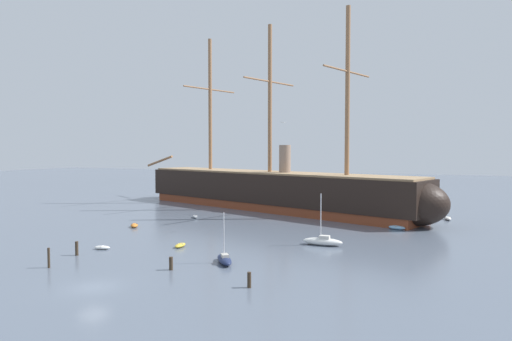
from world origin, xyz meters
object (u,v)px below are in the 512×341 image
at_px(sailboat_mid_right, 323,241).
at_px(seagull_in_flight, 283,123).
at_px(tall_ship, 270,190).
at_px(dinghy_alongside_stern, 397,228).
at_px(dinghy_near_centre, 180,245).
at_px(sailboat_distant_centre, 311,202).
at_px(dinghy_foreground_left, 102,248).
at_px(dinghy_alongside_bow, 195,217).
at_px(mooring_piling_nearest, 77,248).
at_px(sailboat_foreground_right, 224,259).
at_px(dinghy_mid_left, 134,225).
at_px(dinghy_far_right, 447,218).
at_px(mooring_piling_left_pair, 249,280).
at_px(mooring_piling_right_pair, 49,258).
at_px(mooring_piling_midwater, 171,263).

distance_m(sailboat_mid_right, seagull_in_flight, 18.97).
bearing_deg(tall_ship, dinghy_alongside_stern, -28.69).
relative_size(dinghy_near_centre, sailboat_distant_centre, 0.34).
distance_m(dinghy_foreground_left, dinghy_alongside_bow, 25.89).
bearing_deg(mooring_piling_nearest, dinghy_near_centre, 43.10).
bearing_deg(sailboat_foreground_right, dinghy_mid_left, 147.40).
bearing_deg(dinghy_far_right, dinghy_alongside_bow, -160.79).
distance_m(tall_ship, sailboat_distant_centre, 12.32).
distance_m(dinghy_foreground_left, seagull_in_flight, 30.19).
bearing_deg(seagull_in_flight, dinghy_far_right, 41.44).
bearing_deg(mooring_piling_left_pair, tall_ship, 108.39).
distance_m(dinghy_foreground_left, dinghy_alongside_stern, 41.93).
height_order(sailboat_mid_right, sailboat_distant_centre, sailboat_mid_right).
bearing_deg(sailboat_mid_right, sailboat_foreground_right, -120.63).
distance_m(tall_ship, dinghy_alongside_stern, 29.42).
bearing_deg(mooring_piling_right_pair, mooring_piling_midwater, 18.49).
relative_size(mooring_piling_left_pair, mooring_piling_midwater, 1.05).
xyz_separation_m(sailboat_foreground_right, mooring_piling_midwater, (-3.82, -4.30, 0.20)).
xyz_separation_m(dinghy_foreground_left, dinghy_alongside_bow, (-2.08, 25.80, 0.01)).
height_order(dinghy_mid_left, mooring_piling_left_pair, mooring_piling_left_pair).
bearing_deg(dinghy_alongside_bow, mooring_piling_midwater, -64.04).
relative_size(sailboat_foreground_right, sailboat_mid_right, 0.83).
distance_m(dinghy_alongside_bow, sailboat_distant_centre, 29.44).
height_order(dinghy_alongside_bow, mooring_piling_nearest, mooring_piling_nearest).
bearing_deg(mooring_piling_nearest, sailboat_foreground_right, 10.27).
height_order(tall_ship, dinghy_mid_left, tall_ship).
height_order(dinghy_near_centre, mooring_piling_nearest, mooring_piling_nearest).
relative_size(sailboat_foreground_right, dinghy_mid_left, 2.04).
bearing_deg(tall_ship, sailboat_mid_right, -58.37).
bearing_deg(mooring_piling_left_pair, dinghy_far_right, 70.42).
bearing_deg(sailboat_foreground_right, dinghy_alongside_bow, 125.47).
height_order(dinghy_alongside_bow, mooring_piling_right_pair, mooring_piling_right_pair).
bearing_deg(sailboat_foreground_right, sailboat_distant_centre, 95.21).
xyz_separation_m(dinghy_mid_left, seagull_in_flight, (22.30, 5.90, 15.69)).
bearing_deg(mooring_piling_left_pair, seagull_in_flight, 102.59).
bearing_deg(dinghy_foreground_left, dinghy_mid_left, 113.32).
relative_size(dinghy_foreground_left, seagull_in_flight, 1.98).
distance_m(sailboat_mid_right, sailboat_distant_centre, 41.34).
xyz_separation_m(tall_ship, mooring_piling_left_pair, (16.09, -48.38, -3.31)).
distance_m(dinghy_alongside_stern, dinghy_far_right, 14.68).
distance_m(sailboat_foreground_right, dinghy_far_right, 46.32).
bearing_deg(dinghy_near_centre, sailboat_mid_right, 25.67).
bearing_deg(mooring_piling_left_pair, sailboat_mid_right, 84.56).
bearing_deg(mooring_piling_midwater, sailboat_foreground_right, 48.40).
xyz_separation_m(tall_ship, mooring_piling_midwater, (6.60, -46.07, -3.34)).
height_order(dinghy_alongside_stern, mooring_piling_right_pair, mooring_piling_right_pair).
bearing_deg(mooring_piling_midwater, dinghy_alongside_stern, 59.35).
distance_m(mooring_piling_right_pair, seagull_in_flight, 35.85).
bearing_deg(dinghy_alongside_bow, dinghy_mid_left, -108.88).
distance_m(dinghy_foreground_left, mooring_piling_midwater, 13.62).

